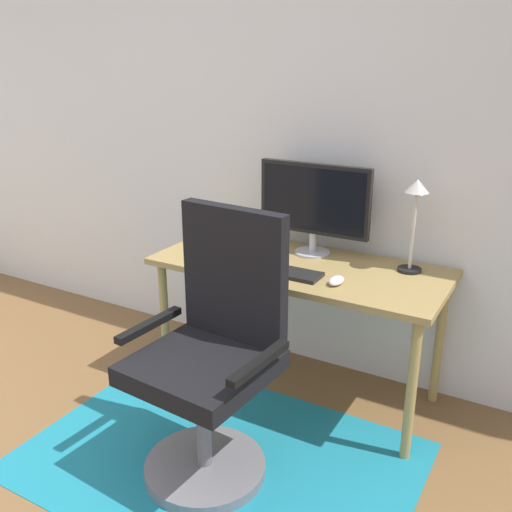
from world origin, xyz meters
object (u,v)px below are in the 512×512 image
coffee_cup (211,243)px  desk_lamp (415,206)px  office_chair (213,366)px  computer_mouse (336,281)px  keyboard (277,270)px  cell_phone (205,243)px  monitor (314,202)px  desk (299,278)px

coffee_cup → desk_lamp: bearing=14.0°
office_chair → desk_lamp: bearing=62.6°
office_chair → computer_mouse: bearing=65.5°
keyboard → cell_phone: keyboard is taller
computer_mouse → monitor: bearing=129.0°
desk → computer_mouse: computer_mouse is taller
keyboard → computer_mouse: (0.30, -0.00, 0.01)m
coffee_cup → cell_phone: 0.15m
desk → coffee_cup: bearing=-171.4°
cell_phone → desk_lamp: bearing=-12.7°
keyboard → coffee_cup: (-0.43, 0.08, 0.04)m
monitor → cell_phone: (-0.56, -0.14, -0.27)m
desk → monitor: monitor is taller
coffee_cup → office_chair: office_chair is taller
coffee_cup → desk_lamp: size_ratio=0.23×
desk → coffee_cup: coffee_cup is taller
desk → coffee_cup: 0.49m
desk → keyboard: size_ratio=3.30×
computer_mouse → cell_phone: computer_mouse is taller
cell_phone → desk_lamp: (1.06, 0.14, 0.31)m
computer_mouse → office_chair: (-0.30, -0.54, -0.24)m
desk → monitor: 0.38m
desk_lamp → office_chair: desk_lamp is taller
keyboard → computer_mouse: computer_mouse is taller
monitor → office_chair: monitor is taller
desk → coffee_cup: size_ratio=14.11×
computer_mouse → cell_phone: 0.85m
monitor → coffee_cup: size_ratio=5.77×
coffee_cup → office_chair: size_ratio=0.09×
computer_mouse → desk_lamp: 0.50m
computer_mouse → coffee_cup: bearing=173.5°
coffee_cup → keyboard: bearing=-10.7°
keyboard → desk: bearing=73.8°
coffee_cup → cell_phone: bearing=136.0°
office_chair → keyboard: bearing=94.2°
desk → office_chair: 0.71m
desk_lamp → monitor: bearing=179.7°
coffee_cup → desk: bearing=8.6°
monitor → keyboard: (-0.03, -0.32, -0.26)m
cell_phone → desk_lamp: 1.12m
monitor → desk_lamp: (0.50, -0.00, 0.04)m
monitor → desk_lamp: monitor is taller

